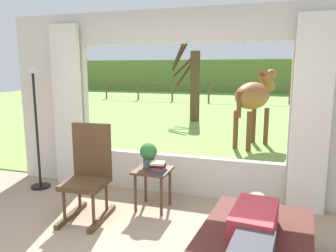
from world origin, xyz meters
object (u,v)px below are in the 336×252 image
object	(u,v)px
potted_plant	(149,153)
pasture_tree	(193,82)
book_stack	(158,167)
horse	(254,96)
rocking_chair	(89,172)
floor_lamp_left	(34,86)
side_table	(153,176)
reclining_person	(253,233)

from	to	relation	value
potted_plant	pasture_tree	xyz separation A→B (m)	(-1.11, 6.96, 0.63)
book_stack	horse	distance (m)	4.07
rocking_chair	floor_lamp_left	xyz separation A→B (m)	(-1.22, 0.61, 0.97)
horse	pasture_tree	size ratio (longest dim) A/B	0.58
rocking_chair	potted_plant	distance (m)	0.77
rocking_chair	side_table	world-z (taller)	rocking_chair
potted_plant	book_stack	size ratio (longest dim) A/B	1.63
pasture_tree	horse	bearing A→B (deg)	-55.42
book_stack	floor_lamp_left	xyz separation A→B (m)	(-1.97, 0.24, 0.94)
pasture_tree	floor_lamp_left	bearing A→B (deg)	-95.76
potted_plant	pasture_tree	size ratio (longest dim) A/B	0.10
potted_plant	book_stack	bearing A→B (deg)	-34.58
rocking_chair	potted_plant	size ratio (longest dim) A/B	3.50
book_stack	horse	bearing A→B (deg)	77.14
side_table	book_stack	xyz separation A→B (m)	(0.09, -0.06, 0.15)
reclining_person	pasture_tree	distance (m)	8.71
side_table	book_stack	world-z (taller)	book_stack
book_stack	pasture_tree	size ratio (longest dim) A/B	0.06
floor_lamp_left	reclining_person	bearing A→B (deg)	-24.80
potted_plant	book_stack	world-z (taller)	potted_plant
book_stack	horse	xyz separation A→B (m)	(0.90, 3.92, 0.58)
horse	side_table	bearing A→B (deg)	-80.99
potted_plant	horse	bearing A→B (deg)	74.35
potted_plant	floor_lamp_left	distance (m)	1.98
pasture_tree	side_table	bearing A→B (deg)	-80.39
reclining_person	book_stack	world-z (taller)	same
reclining_person	horse	size ratio (longest dim) A/B	0.81
reclining_person	book_stack	xyz separation A→B (m)	(-1.21, 1.23, 0.06)
side_table	floor_lamp_left	size ratio (longest dim) A/B	0.28
book_stack	floor_lamp_left	size ratio (longest dim) A/B	0.10
rocking_chair	horse	distance (m)	4.64
rocking_chair	book_stack	distance (m)	0.83
reclining_person	pasture_tree	size ratio (longest dim) A/B	0.46
potted_plant	book_stack	xyz separation A→B (m)	(0.17, -0.12, -0.12)
book_stack	pasture_tree	distance (m)	7.23
reclining_person	side_table	bearing A→B (deg)	140.40
horse	reclining_person	bearing A→B (deg)	-63.19
book_stack	floor_lamp_left	world-z (taller)	floor_lamp_left
side_table	book_stack	bearing A→B (deg)	-32.45
floor_lamp_left	pasture_tree	world-z (taller)	pasture_tree
horse	pasture_tree	distance (m)	3.84
reclining_person	book_stack	distance (m)	1.73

